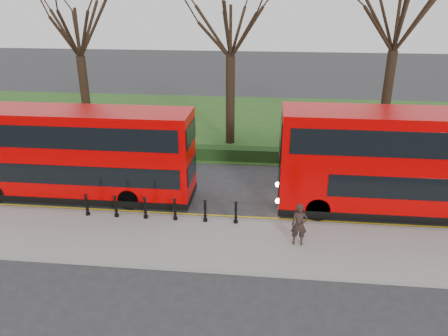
# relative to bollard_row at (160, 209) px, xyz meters

# --- Properties ---
(ground) EXTENTS (120.00, 120.00, 0.00)m
(ground) POSITION_rel_bollard_row_xyz_m (0.08, 1.35, -0.65)
(ground) COLOR #28282B
(ground) RESTS_ON ground
(pavement) EXTENTS (60.00, 4.00, 0.15)m
(pavement) POSITION_rel_bollard_row_xyz_m (0.08, -1.65, -0.57)
(pavement) COLOR gray
(pavement) RESTS_ON ground
(kerb) EXTENTS (60.00, 0.25, 0.16)m
(kerb) POSITION_rel_bollard_row_xyz_m (0.08, 0.35, -0.57)
(kerb) COLOR slate
(kerb) RESTS_ON ground
(grass_verge) EXTENTS (60.00, 18.00, 0.06)m
(grass_verge) POSITION_rel_bollard_row_xyz_m (0.08, 16.35, -0.62)
(grass_verge) COLOR #264918
(grass_verge) RESTS_ON ground
(hedge) EXTENTS (60.00, 0.90, 0.80)m
(hedge) POSITION_rel_bollard_row_xyz_m (0.08, 8.15, -0.25)
(hedge) COLOR black
(hedge) RESTS_ON ground
(yellow_line_outer) EXTENTS (60.00, 0.10, 0.01)m
(yellow_line_outer) POSITION_rel_bollard_row_xyz_m (0.08, 0.65, -0.64)
(yellow_line_outer) COLOR yellow
(yellow_line_outer) RESTS_ON ground
(yellow_line_inner) EXTENTS (60.00, 0.10, 0.01)m
(yellow_line_inner) POSITION_rel_bollard_row_xyz_m (0.08, 0.85, -0.64)
(yellow_line_inner) COLOR yellow
(yellow_line_inner) RESTS_ON ground
(tree_left) EXTENTS (6.66, 6.66, 10.41)m
(tree_left) POSITION_rel_bollard_row_xyz_m (-7.92, 11.35, 6.91)
(tree_left) COLOR black
(tree_left) RESTS_ON ground
(tree_mid) EXTENTS (6.82, 6.82, 10.66)m
(tree_mid) POSITION_rel_bollard_row_xyz_m (2.08, 11.35, 7.09)
(tree_mid) COLOR black
(tree_mid) RESTS_ON ground
(tree_right) EXTENTS (7.38, 7.38, 11.54)m
(tree_right) POSITION_rel_bollard_row_xyz_m (12.08, 11.35, 7.74)
(tree_right) COLOR black
(tree_right) RESTS_ON ground
(bollard_row) EXTENTS (6.98, 0.15, 1.00)m
(bollard_row) POSITION_rel_bollard_row_xyz_m (0.00, 0.00, 0.00)
(bollard_row) COLOR black
(bollard_row) RESTS_ON pavement
(bus_lead) EXTENTS (11.30, 2.59, 4.49)m
(bus_lead) POSITION_rel_bollard_row_xyz_m (-4.56, 2.20, 1.61)
(bus_lead) COLOR #BC0000
(bus_lead) RESTS_ON ground
(bus_rear) EXTENTS (12.15, 2.79, 4.84)m
(bus_rear) POSITION_rel_bollard_row_xyz_m (11.34, 2.17, 1.79)
(bus_rear) COLOR #BC0000
(bus_rear) RESTS_ON ground
(pedestrian) EXTENTS (0.65, 0.43, 1.76)m
(pedestrian) POSITION_rel_bollard_row_xyz_m (6.08, -1.46, 0.38)
(pedestrian) COLOR black
(pedestrian) RESTS_ON pavement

